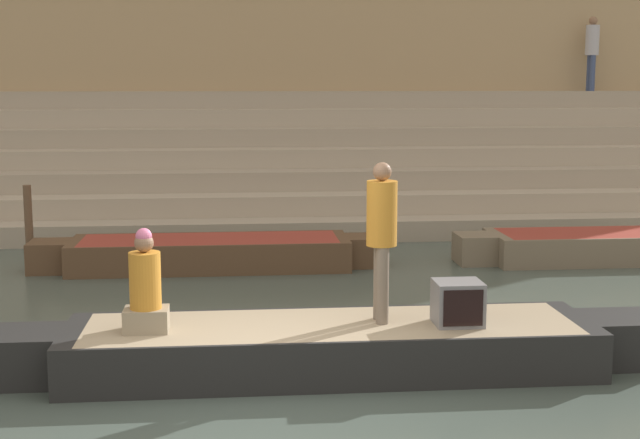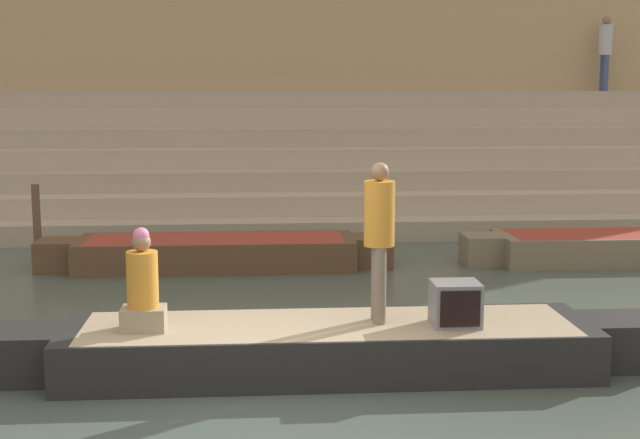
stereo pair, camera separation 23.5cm
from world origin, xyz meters
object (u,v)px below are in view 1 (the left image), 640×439
Objects in this scene: person_rowing at (145,290)px; tv_set at (458,303)px; moored_boat_shore at (618,245)px; person_on_steps at (592,48)px; mooring_post at (29,226)px; moored_boat_distant at (210,252)px; rowboat_main at (331,346)px; person_standing at (382,230)px.

tv_set is (3.16, -0.05, -0.20)m from person_rowing.
tv_set is 6.84m from moored_boat_shore.
person_rowing is 15.86m from person_on_steps.
mooring_post reaches higher than moored_boat_shore.
tv_set is 6.08m from moored_boat_distant.
rowboat_main is 5.47m from moored_boat_distant.
person_standing is 7.27m from moored_boat_shore.
rowboat_main is at bearing -95.09° from person_on_steps.
tv_set is 0.09× the size of moored_boat_distant.
person_rowing is 0.19× the size of moored_boat_shore.
person_rowing reaches higher than tv_set.
mooring_post reaches higher than moored_boat_distant.
moored_boat_shore is (7.29, 5.38, -0.67)m from person_rowing.
moored_boat_distant is at bearing 108.00° from rowboat_main.
rowboat_main is 4.20× the size of person_standing.
person_on_steps reaches higher than moored_boat_shore.
mooring_post is at bearing 130.13° from rowboat_main.
rowboat_main reaches higher than moored_boat_shore.
person_on_steps is (11.96, 6.49, 3.10)m from mooring_post.
rowboat_main is 1.98m from person_rowing.
moored_boat_shore is (4.13, 5.43, -0.47)m from tv_set.
person_standing is at bearing -73.71° from moored_boat_distant.
person_rowing is at bearing -100.73° from person_on_steps.
person_standing is 0.94× the size of person_on_steps.
tv_set is 0.27× the size of person_on_steps.
moored_boat_shore is 3.12× the size of person_on_steps.
rowboat_main is 7.21m from mooring_post.
mooring_post is 0.75× the size of person_on_steps.
mooring_post is 13.96m from person_on_steps.
rowboat_main is 14.87m from person_on_steps.
person_rowing is at bearing -98.82° from moored_boat_distant.
rowboat_main is 5.28× the size of mooring_post.
moored_boat_shore is (4.90, 5.23, -1.21)m from person_standing.
person_standing reaches higher than rowboat_main.
person_standing reaches higher than moored_boat_shore.
rowboat_main is 14.42× the size of tv_set.
moored_boat_distant is at bearing -9.29° from mooring_post.
person_standing is at bearing 17.46° from person_rowing.
rowboat_main is 7.57m from moored_boat_shore.
moored_boat_shore is 6.80m from moored_boat_distant.
person_on_steps reaches higher than rowboat_main.
rowboat_main is at bearing -162.57° from person_standing.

